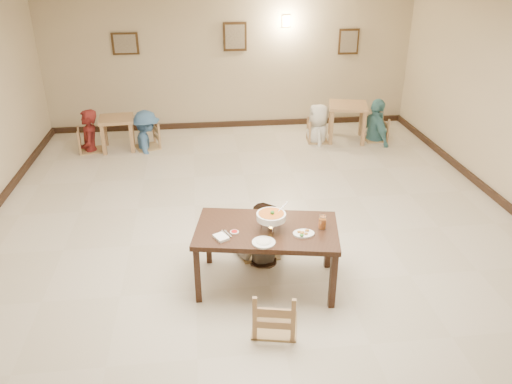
{
  "coord_description": "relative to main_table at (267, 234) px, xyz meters",
  "views": [
    {
      "loc": [
        -0.75,
        -5.99,
        3.67
      ],
      "look_at": [
        -0.08,
        -0.4,
        0.92
      ],
      "focal_mm": 35.0,
      "sensor_mm": 36.0,
      "label": 1
    }
  ],
  "objects": [
    {
      "name": "bg_chair_rr",
      "position": [
        3.0,
        4.78,
        -0.22
      ],
      "size": [
        0.44,
        0.44,
        0.93
      ],
      "rotation": [
        0.0,
        0.0,
        -1.55
      ],
      "color": "tan",
      "rests_on": "floor"
    },
    {
      "name": "bg_diner_b",
      "position": [
        -1.79,
        4.87,
        0.09
      ],
      "size": [
        0.76,
        1.09,
        1.55
      ],
      "primitive_type": "imported",
      "rotation": [
        0.0,
        0.0,
        1.76
      ],
      "color": "teal",
      "rests_on": "floor"
    },
    {
      "name": "bg_chair_ll",
      "position": [
        -2.91,
        4.81,
        -0.23
      ],
      "size": [
        0.43,
        0.43,
        0.92
      ],
      "rotation": [
        0.0,
        0.0,
        1.76
      ],
      "color": "tan",
      "rests_on": "floor"
    },
    {
      "name": "bg_table_right",
      "position": [
        2.38,
        4.85,
        -0.05
      ],
      "size": [
        0.94,
        0.94,
        0.78
      ],
      "rotation": [
        0.0,
        0.0,
        -0.24
      ],
      "color": "#A3794F",
      "rests_on": "floor"
    },
    {
      "name": "picture_c",
      "position": [
        2.64,
        6.0,
        1.16
      ],
      "size": [
        0.45,
        0.04,
        0.55
      ],
      "color": "#332010",
      "rests_on": "wall_back"
    },
    {
      "name": "chair_far",
      "position": [
        -0.0,
        0.69,
        -0.18
      ],
      "size": [
        0.48,
        0.48,
        1.03
      ],
      "rotation": [
        0.0,
        0.0,
        0.09
      ],
      "color": "tan",
      "rests_on": "floor"
    },
    {
      "name": "fried_plate",
      "position": [
        0.39,
        -0.19,
        0.1
      ],
      "size": [
        0.24,
        0.24,
        0.05
      ],
      "color": "white",
      "rests_on": "main_table"
    },
    {
      "name": "bg_chair_lr",
      "position": [
        -1.79,
        4.87,
        -0.2
      ],
      "size": [
        0.46,
        0.46,
        0.98
      ],
      "rotation": [
        0.0,
        0.0,
        -1.23
      ],
      "color": "tan",
      "rests_on": "floor"
    },
    {
      "name": "curry_warmer",
      "position": [
        0.04,
        -0.05,
        0.26
      ],
      "size": [
        0.38,
        0.34,
        0.3
      ],
      "color": "silver",
      "rests_on": "main_table"
    },
    {
      "name": "drink_glass",
      "position": [
        0.63,
        -0.08,
        0.16
      ],
      "size": [
        0.08,
        0.08,
        0.17
      ],
      "color": "white",
      "rests_on": "main_table"
    },
    {
      "name": "napkin_cutlery",
      "position": [
        -0.53,
        -0.16,
        0.1
      ],
      "size": [
        0.22,
        0.27,
        0.03
      ],
      "color": "white",
      "rests_on": "main_table"
    },
    {
      "name": "main_table",
      "position": [
        0.0,
        0.0,
        0.0
      ],
      "size": [
        1.78,
        1.21,
        0.77
      ],
      "rotation": [
        0.0,
        0.0,
        -0.18
      ],
      "color": "#331D13",
      "rests_on": "floor"
    },
    {
      "name": "chair_near",
      "position": [
        -0.02,
        -0.79,
        -0.18
      ],
      "size": [
        0.48,
        0.48,
        1.01
      ],
      "rotation": [
        0.0,
        0.0,
        2.94
      ],
      "color": "tan",
      "rests_on": "floor"
    },
    {
      "name": "main_diner",
      "position": [
        0.01,
        0.58,
        0.1
      ],
      "size": [
        0.93,
        0.84,
        1.58
      ],
      "primitive_type": "imported",
      "rotation": [
        0.0,
        0.0,
        2.77
      ],
      "color": "gray",
      "rests_on": "floor"
    },
    {
      "name": "wall_back",
      "position": [
        0.04,
        6.05,
        0.81
      ],
      "size": [
        10.0,
        0.0,
        10.0
      ],
      "primitive_type": "plane",
      "rotation": [
        1.57,
        0.0,
        0.0
      ],
      "color": "#C0AC8B",
      "rests_on": "floor"
    },
    {
      "name": "bg_chair_rl",
      "position": [
        1.76,
        4.83,
        -0.24
      ],
      "size": [
        0.42,
        0.42,
        0.9
      ],
      "rotation": [
        0.0,
        0.0,
        1.49
      ],
      "color": "tan",
      "rests_on": "floor"
    },
    {
      "name": "bg_table_left",
      "position": [
        -2.35,
        4.86,
        -0.16
      ],
      "size": [
        0.73,
        0.73,
        0.66
      ],
      "rotation": [
        0.0,
        0.0,
        0.1
      ],
      "color": "#A3794F",
      "rests_on": "floor"
    },
    {
      "name": "picture_a",
      "position": [
        -2.16,
        6.0,
        1.21
      ],
      "size": [
        0.55,
        0.04,
        0.45
      ],
      "color": "#332010",
      "rests_on": "wall_back"
    },
    {
      "name": "rice_plate_near",
      "position": [
        -0.08,
        -0.32,
        0.09
      ],
      "size": [
        0.26,
        0.26,
        0.06
      ],
      "color": "white",
      "rests_on": "main_table"
    },
    {
      "name": "chili_dish",
      "position": [
        -0.38,
        -0.06,
        0.09
      ],
      "size": [
        0.1,
        0.1,
        0.02
      ],
      "color": "white",
      "rests_on": "main_table"
    },
    {
      "name": "bg_diner_a",
      "position": [
        -2.91,
        4.81,
        0.17
      ],
      "size": [
        0.5,
        0.68,
        1.71
      ],
      "primitive_type": "imported",
      "rotation": [
        0.0,
        0.0,
        4.86
      ],
      "color": "#5D1816",
      "rests_on": "floor"
    },
    {
      "name": "wall_sconce",
      "position": [
        1.24,
        6.01,
        1.61
      ],
      "size": [
        0.16,
        0.05,
        0.22
      ],
      "primitive_type": "cube",
      "color": "#FFD88C",
      "rests_on": "wall_back"
    },
    {
      "name": "floor",
      "position": [
        0.04,
        1.05,
        -0.69
      ],
      "size": [
        10.0,
        10.0,
        0.0
      ],
      "primitive_type": "plane",
      "color": "beige",
      "rests_on": "ground"
    },
    {
      "name": "ceiling",
      "position": [
        0.04,
        1.05,
        2.31
      ],
      "size": [
        10.0,
        10.0,
        0.0
      ],
      "primitive_type": "plane",
      "color": "silver",
      "rests_on": "wall_back"
    },
    {
      "name": "bg_diner_c",
      "position": [
        1.76,
        4.83,
        0.11
      ],
      "size": [
        0.57,
        0.82,
        1.6
      ],
      "primitive_type": "imported",
      "rotation": [
        0.0,
        0.0,
        4.63
      ],
      "color": "silver",
      "rests_on": "floor"
    },
    {
      "name": "baseboard_back",
      "position": [
        0.04,
        6.02,
        -0.63
      ],
      "size": [
        8.0,
        0.06,
        0.12
      ],
      "primitive_type": "cube",
      "color": "black",
      "rests_on": "floor"
    },
    {
      "name": "bg_diner_d",
      "position": [
        3.0,
        4.78,
        0.2
      ],
      "size": [
        0.6,
        1.1,
        1.78
      ],
      "primitive_type": "imported",
      "rotation": [
        0.0,
        0.0,
        1.74
      ],
      "color": "teal",
      "rests_on": "floor"
    },
    {
      "name": "rice_plate_far",
      "position": [
        0.1,
        0.28,
        0.09
      ],
      "size": [
        0.27,
        0.27,
        0.06
      ],
      "color": "white",
      "rests_on": "main_table"
    },
    {
      "name": "picture_b",
      "position": [
        0.14,
        6.0,
        1.31
      ],
      "size": [
        0.5,
        0.04,
        0.6
      ],
      "color": "#332010",
      "rests_on": "wall_back"
    }
  ]
}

